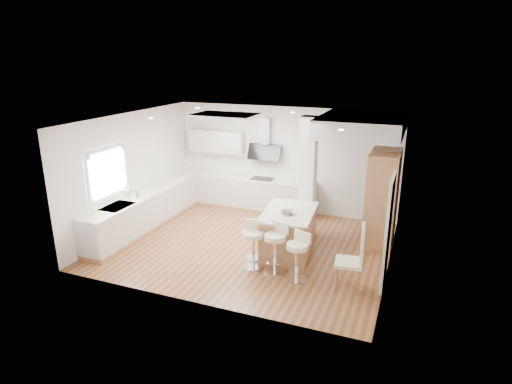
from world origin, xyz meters
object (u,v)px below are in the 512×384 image
at_px(bar_stool_a, 253,242).
at_px(dining_chair, 355,255).
at_px(peninsula, 289,232).
at_px(bar_stool_c, 298,254).
at_px(bar_stool_b, 276,245).

relative_size(bar_stool_a, dining_chair, 0.78).
bearing_deg(dining_chair, peninsula, 140.60).
distance_m(peninsula, dining_chair, 1.84).
distance_m(bar_stool_a, bar_stool_c, 0.97).
relative_size(peninsula, bar_stool_b, 1.65).
xyz_separation_m(peninsula, dining_chair, (1.54, -0.97, 0.18)).
bearing_deg(peninsula, bar_stool_a, -122.70).
bearing_deg(dining_chair, bar_stool_b, 169.35).
bearing_deg(bar_stool_c, dining_chair, 25.93).
xyz_separation_m(bar_stool_b, bar_stool_c, (0.49, -0.17, -0.03)).
bearing_deg(bar_stool_a, peninsula, 51.33).
bearing_deg(bar_stool_c, peninsula, 137.48).
bearing_deg(bar_stool_b, peninsula, 105.84).
distance_m(peninsula, bar_stool_a, 0.99).
xyz_separation_m(bar_stool_a, bar_stool_b, (0.47, -0.00, 0.02)).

